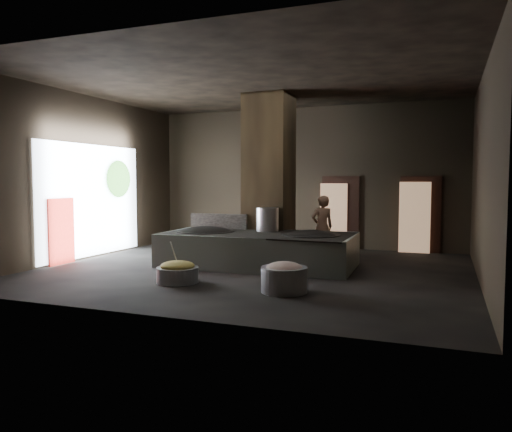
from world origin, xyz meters
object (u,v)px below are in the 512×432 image
at_px(stock_pot, 267,220).
at_px(cook, 322,227).
at_px(veg_basin, 178,275).
at_px(wok_left, 205,234).
at_px(meat_basin, 284,280).
at_px(wok_right, 311,238).
at_px(hearth_platform, 258,250).

height_order(stock_pot, cook, cook).
distance_m(cook, veg_basin, 4.84).
bearing_deg(wok_left, cook, 34.34).
relative_size(stock_pot, meat_basin, 0.70).
bearing_deg(wok_right, cook, 94.32).
bearing_deg(wok_right, wok_left, -177.95).
xyz_separation_m(stock_pot, veg_basin, (-0.91, -3.09, -0.97)).
height_order(hearth_platform, wok_right, wok_right).
bearing_deg(cook, wok_left, -1.88).
bearing_deg(wok_left, stock_pot, 21.80).
bearing_deg(wok_left, veg_basin, -76.69).
xyz_separation_m(wok_right, veg_basin, (-2.21, -2.59, -0.59)).
bearing_deg(stock_pot, hearth_platform, -95.19).
height_order(wok_right, stock_pot, stock_pot).
bearing_deg(cook, meat_basin, 57.68).
distance_m(hearth_platform, wok_left, 1.49).
xyz_separation_m(veg_basin, meat_basin, (2.38, -0.08, 0.08)).
height_order(cook, meat_basin, cook).
bearing_deg(meat_basin, wok_right, 93.62).
xyz_separation_m(wok_left, veg_basin, (0.59, -2.49, -0.59)).
relative_size(cook, veg_basin, 1.97).
xyz_separation_m(wok_right, stock_pot, (-1.30, 0.50, 0.38)).
bearing_deg(veg_basin, stock_pot, 73.56).
xyz_separation_m(stock_pot, cook, (1.17, 1.22, -0.26)).
height_order(wok_right, meat_basin, wok_right).
bearing_deg(wok_right, veg_basin, -130.50).
xyz_separation_m(hearth_platform, meat_basin, (1.52, -2.62, -0.17)).
height_order(cook, veg_basin, cook).
bearing_deg(stock_pot, cook, 46.29).
relative_size(stock_pot, cook, 0.36).
bearing_deg(stock_pot, meat_basin, -65.11).
bearing_deg(wok_right, stock_pot, 158.96).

